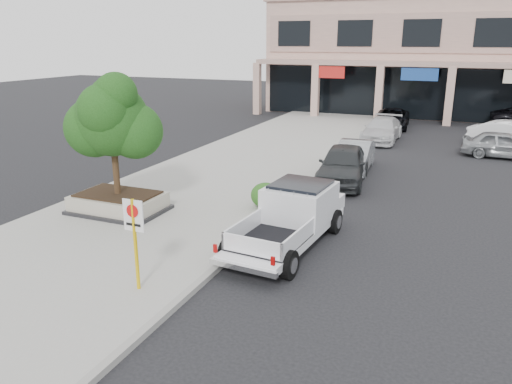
% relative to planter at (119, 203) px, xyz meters
% --- Properties ---
extents(ground, '(120.00, 120.00, 0.00)m').
position_rel_planter_xyz_m(ground, '(6.79, -1.82, -0.48)').
color(ground, black).
rests_on(ground, ground).
extents(sidewalk, '(8.00, 52.00, 0.15)m').
position_rel_planter_xyz_m(sidewalk, '(1.29, 4.18, -0.40)').
color(sidewalk, gray).
rests_on(sidewalk, ground).
extents(curb, '(0.20, 52.00, 0.15)m').
position_rel_planter_xyz_m(curb, '(5.24, 4.18, -0.40)').
color(curb, gray).
rests_on(curb, ground).
extents(planter, '(3.20, 2.20, 0.68)m').
position_rel_planter_xyz_m(planter, '(0.00, 0.00, 0.00)').
color(planter, black).
rests_on(planter, sidewalk).
extents(planter_tree, '(2.90, 2.55, 4.00)m').
position_rel_planter_xyz_m(planter_tree, '(0.13, 0.15, 2.94)').
color(planter_tree, '#322513').
rests_on(planter_tree, planter).
extents(no_parking_sign, '(0.55, 0.09, 2.30)m').
position_rel_planter_xyz_m(no_parking_sign, '(4.07, -4.54, 1.16)').
color(no_parking_sign, '#E0B20B').
rests_on(no_parking_sign, sidewalk).
extents(hedge, '(1.10, 0.99, 0.93)m').
position_rel_planter_xyz_m(hedge, '(4.67, 2.38, 0.14)').
color(hedge, '#224B15').
rests_on(hedge, sidewalk).
extents(pickup_truck, '(2.54, 5.77, 1.77)m').
position_rel_planter_xyz_m(pickup_truck, '(6.44, -0.39, 0.41)').
color(pickup_truck, white).
rests_on(pickup_truck, ground).
extents(curb_car_a, '(2.42, 4.99, 1.64)m').
position_rel_planter_xyz_m(curb_car_a, '(6.34, 7.27, 0.35)').
color(curb_car_a, '#282B2D').
rests_on(curb_car_a, ground).
extents(curb_car_b, '(1.74, 4.37, 1.41)m').
position_rel_planter_xyz_m(curb_car_b, '(6.34, 9.54, 0.23)').
color(curb_car_b, '#95999D').
rests_on(curb_car_b, ground).
extents(curb_car_c, '(2.05, 4.94, 1.43)m').
position_rel_planter_xyz_m(curb_car_c, '(6.36, 17.42, 0.24)').
color(curb_car_c, silver).
rests_on(curb_car_c, ground).
extents(curb_car_d, '(2.59, 5.03, 1.36)m').
position_rel_planter_xyz_m(curb_car_d, '(6.21, 22.63, 0.20)').
color(curb_car_d, black).
rests_on(curb_car_d, ground).
extents(lot_car_a, '(4.25, 1.90, 1.42)m').
position_rel_planter_xyz_m(lot_car_a, '(13.04, 15.28, 0.23)').
color(lot_car_a, '#919598').
rests_on(lot_car_a, ground).
extents(lot_car_b, '(4.96, 3.10, 1.54)m').
position_rel_planter_xyz_m(lot_car_b, '(13.58, 17.98, 0.30)').
color(lot_car_b, white).
rests_on(lot_car_b, ground).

